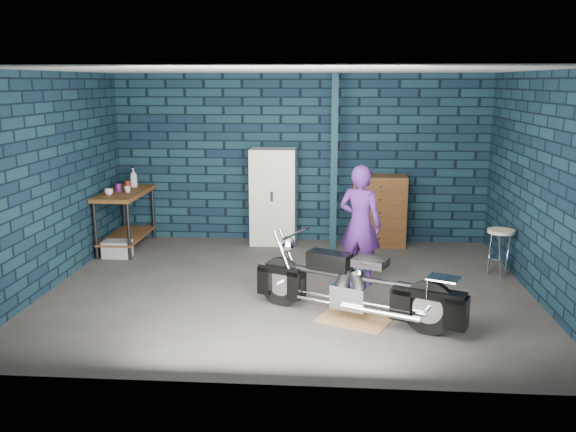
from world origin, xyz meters
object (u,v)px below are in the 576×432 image
Objects in this scene: person at (360,224)px; locker at (273,197)px; workbench at (126,220)px; tool_chest at (379,211)px; motorcycle at (356,280)px; shop_stool at (499,253)px; storage_bin at (117,249)px.

locker is at bearing -33.83° from person.
tool_chest is at bearing 6.92° from workbench.
motorcycle is 3.42m from locker.
workbench is 0.68× the size of motorcycle.
person is 1.38× the size of tool_chest.
shop_stool is (1.89, 0.38, -0.45)m from person.
storage_bin is (0.02, -0.50, -0.33)m from workbench.
tool_chest is at bearing 13.99° from storage_bin.
workbench is 5.55m from shop_stool.
workbench is 0.91× the size of locker.
motorcycle is at bearing 107.08° from person.
tool_chest is (3.95, 0.48, 0.11)m from workbench.
locker reaches higher than shop_stool.
locker is at bearing 23.55° from storage_bin.
person is 3.72m from storage_bin.
motorcycle is at bearing -32.45° from storage_bin.
person is at bearing -55.03° from locker.
tool_chest is at bearing 0.00° from locker.
locker is at bearing 11.95° from workbench.
tool_chest is at bearing -80.28° from person.
motorcycle is 1.35m from person.
storage_bin is 0.62× the size of shop_stool.
person is 2.41× the size of shop_stool.
motorcycle is 1.33× the size of person.
storage_bin is 5.47m from shop_stool.
workbench is 2.18× the size of shop_stool.
tool_chest is 1.75× the size of shop_stool.
motorcycle reaches higher than storage_bin.
locker is at bearing 135.42° from motorcycle.
person is (0.09, 1.31, 0.32)m from motorcycle.
locker is (2.25, 0.98, 0.64)m from storage_bin.
locker is (-1.31, 1.87, -0.01)m from person.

